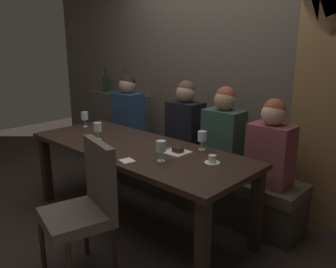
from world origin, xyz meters
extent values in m
plane|color=black|center=(0.00, 0.00, 0.00)|extent=(9.00, 9.00, 0.00)
cube|color=brown|center=(0.00, 1.22, 1.50)|extent=(6.00, 0.12, 3.00)
cube|color=#494138|center=(-1.55, 1.04, 0.47)|extent=(1.10, 0.28, 0.95)
cube|color=black|center=(-1.03, -0.35, 0.35)|extent=(0.08, 0.08, 0.69)
cube|color=black|center=(1.03, -0.35, 0.35)|extent=(0.08, 0.08, 0.69)
cube|color=black|center=(-1.03, 0.35, 0.35)|extent=(0.08, 0.08, 0.69)
cube|color=black|center=(1.03, 0.35, 0.35)|extent=(0.08, 0.08, 0.69)
cube|color=#302119|center=(0.00, 0.00, 0.72)|extent=(2.20, 0.84, 0.04)
cube|color=#312A23|center=(0.00, 0.70, 0.17)|extent=(2.50, 0.40, 0.35)
cube|color=#473D33|center=(0.00, 0.70, 0.40)|extent=(2.50, 0.44, 0.10)
cylinder|color=#302119|center=(0.09, -0.98, 0.21)|extent=(0.04, 0.04, 0.42)
cylinder|color=#302119|center=(0.09, -0.62, 0.21)|extent=(0.04, 0.04, 0.42)
cylinder|color=#302119|center=(0.45, -0.62, 0.21)|extent=(0.04, 0.04, 0.42)
cube|color=brown|center=(0.27, -0.80, 0.46)|extent=(0.53, 0.53, 0.08)
cube|color=brown|center=(0.32, -0.62, 0.74)|extent=(0.44, 0.17, 0.48)
cube|color=navy|center=(-0.95, 0.72, 0.75)|extent=(0.36, 0.24, 0.60)
sphere|color=tan|center=(-0.95, 0.72, 1.14)|extent=(0.20, 0.20, 0.20)
sphere|color=black|center=(-0.95, 0.73, 1.17)|extent=(0.18, 0.18, 0.18)
cube|color=black|center=(-0.03, 0.71, 0.75)|extent=(0.36, 0.24, 0.60)
sphere|color=tan|center=(-0.03, 0.71, 1.14)|extent=(0.20, 0.20, 0.20)
sphere|color=brown|center=(-0.03, 0.72, 1.17)|extent=(0.18, 0.18, 0.18)
cube|color=#2D473D|center=(0.46, 0.69, 0.74)|extent=(0.36, 0.24, 0.58)
sphere|color=tan|center=(0.46, 0.69, 1.12)|extent=(0.20, 0.20, 0.20)
sphere|color=brown|center=(0.46, 0.70, 1.16)|extent=(0.18, 0.18, 0.18)
cube|color=brown|center=(0.95, 0.67, 0.71)|extent=(0.36, 0.24, 0.53)
sphere|color=tan|center=(0.95, 0.67, 1.07)|extent=(0.20, 0.20, 0.20)
sphere|color=brown|center=(0.95, 0.68, 1.10)|extent=(0.18, 0.18, 0.18)
cylinder|color=black|center=(-1.77, 1.01, 1.06)|extent=(0.08, 0.08, 0.22)
cylinder|color=black|center=(-1.77, 1.01, 1.21)|extent=(0.03, 0.03, 0.09)
cylinder|color=black|center=(-1.77, 1.01, 1.27)|extent=(0.03, 0.03, 0.02)
cylinder|color=#384728|center=(-1.41, 1.07, 1.06)|extent=(0.08, 0.08, 0.22)
cylinder|color=#384728|center=(-1.41, 1.07, 1.21)|extent=(0.03, 0.03, 0.09)
cylinder|color=black|center=(-1.41, 1.07, 1.27)|extent=(0.03, 0.03, 0.02)
cylinder|color=silver|center=(-0.43, -0.10, 0.74)|extent=(0.06, 0.06, 0.00)
cylinder|color=silver|center=(-0.43, -0.10, 0.78)|extent=(0.01, 0.01, 0.07)
cylinder|color=silver|center=(-0.43, -0.10, 0.86)|extent=(0.08, 0.08, 0.08)
cylinder|color=silver|center=(-0.95, 0.11, 0.74)|extent=(0.06, 0.06, 0.00)
cylinder|color=silver|center=(-0.95, 0.11, 0.78)|extent=(0.01, 0.01, 0.07)
cylinder|color=silver|center=(-0.95, 0.11, 0.86)|extent=(0.08, 0.08, 0.08)
cylinder|color=silver|center=(0.44, -0.12, 0.74)|extent=(0.06, 0.06, 0.00)
cylinder|color=silver|center=(0.44, -0.12, 0.78)|extent=(0.01, 0.01, 0.07)
cylinder|color=silver|center=(0.44, -0.12, 0.86)|extent=(0.08, 0.08, 0.08)
cylinder|color=maroon|center=(0.44, -0.12, 0.84)|extent=(0.07, 0.07, 0.03)
cylinder|color=silver|center=(0.49, 0.33, 0.74)|extent=(0.06, 0.06, 0.00)
cylinder|color=silver|center=(0.49, 0.33, 0.78)|extent=(0.01, 0.01, 0.07)
cylinder|color=silver|center=(0.49, 0.33, 0.86)|extent=(0.08, 0.08, 0.08)
cylinder|color=white|center=(0.76, 0.11, 0.74)|extent=(0.12, 0.12, 0.01)
cylinder|color=white|center=(0.76, 0.11, 0.78)|extent=(0.06, 0.06, 0.06)
cylinder|color=brown|center=(0.76, 0.11, 0.80)|extent=(0.05, 0.05, 0.01)
cube|color=white|center=(0.39, 0.11, 0.74)|extent=(0.19, 0.19, 0.01)
cube|color=#381E14|center=(0.40, 0.11, 0.77)|extent=(0.08, 0.06, 0.04)
cube|color=silver|center=(0.25, 0.12, 0.74)|extent=(0.08, 0.16, 0.01)
cube|color=silver|center=(0.25, -0.31, 0.74)|extent=(0.13, 0.12, 0.01)
camera|label=1|loc=(2.20, -1.92, 1.64)|focal=36.49mm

